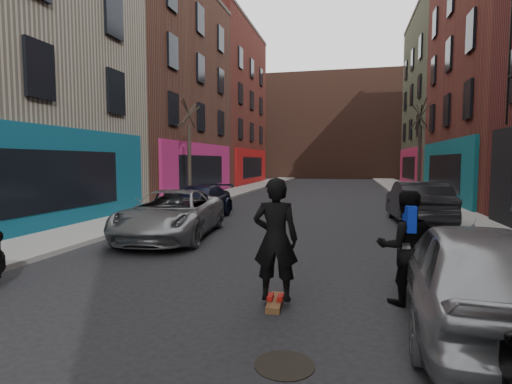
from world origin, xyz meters
The scene contains 14 objects.
sidewalk_left centered at (-6.25, 30.00, 0.07)m, with size 2.50×84.00×0.13m, color gray.
sidewalk_right centered at (6.25, 30.00, 0.07)m, with size 2.50×84.00×0.13m, color gray.
buildings_left centered at (-13.50, 16.00, 8.25)m, with size 12.00×56.00×16.50m, color #541A18.
building_far centered at (0.00, 56.00, 7.00)m, with size 40.00×10.00×14.00m, color #47281E.
tree_left_far centered at (-6.20, 18.00, 3.38)m, with size 2.00×2.00×6.50m, color black, non-canonical shape.
tree_right_far centered at (6.20, 24.00, 3.53)m, with size 2.00×2.00×6.80m, color black, non-canonical shape.
parked_left_far centered at (-3.20, 9.38, 0.73)m, with size 2.41×5.23×1.45m, color gray.
parked_left_end centered at (-3.82, 13.04, 0.68)m, with size 1.91×4.69×1.36m, color black.
parked_right_far centered at (3.81, 4.08, 0.78)m, with size 1.85×4.60×1.57m, color gray.
parked_right_end centered at (4.60, 14.02, 0.79)m, with size 1.68×4.81×1.58m, color black.
skateboard centered at (0.95, 4.37, 0.05)m, with size 0.22×0.80×0.10m, color brown.
skateboarder centered at (0.95, 4.37, 1.10)m, with size 0.73×0.48×1.99m, color black.
pedestrian centered at (3.00, 4.96, 0.94)m, with size 1.01×0.84×1.87m.
manhole centered at (1.40, 2.51, 0.01)m, with size 0.70×0.70×0.01m, color black.
Camera 1 is at (2.09, -1.86, 2.35)m, focal length 28.00 mm.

